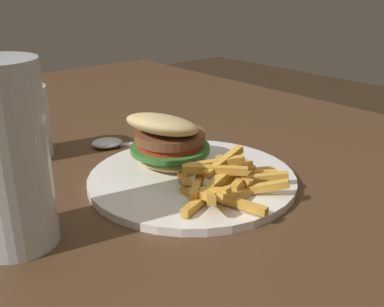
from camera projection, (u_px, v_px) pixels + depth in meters
The scene contains 5 objects.
dining_table at pixel (145, 257), 0.63m from camera, with size 1.53×1.06×0.77m.
meal_plate_near at pixel (183, 161), 0.59m from camera, with size 0.27×0.27×0.09m.
beer_glass at pixel (7, 164), 0.42m from camera, with size 0.08×0.08×0.18m.
juice_glass at pixel (24, 124), 0.65m from camera, with size 0.07×0.07×0.19m.
spoon at pixel (113, 143), 0.71m from camera, with size 0.09×0.15×0.01m.
Camera 1 is at (-0.45, 0.30, 1.02)m, focal length 42.00 mm.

